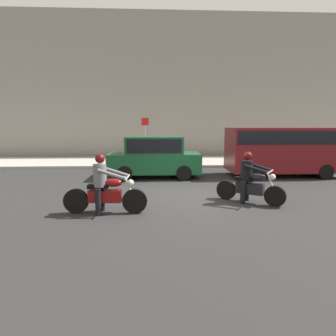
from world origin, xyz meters
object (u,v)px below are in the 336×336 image
Objects in this scene: motorcycle_with_rider_gray at (105,189)px; street_sign_post at (145,135)px; parked_hatchback_forest_green at (154,156)px; motorcycle_with_rider_black_leather at (250,182)px; parked_van_maroon at (283,148)px.

motorcycle_with_rider_gray is 0.85× the size of street_sign_post.
parked_hatchback_forest_green is 4.95m from street_sign_post.
motorcycle_with_rider_black_leather is 0.36× the size of parked_van_maroon.
parked_van_maroon is (2.95, 4.26, 0.64)m from motorcycle_with_rider_black_leather.
parked_van_maroon is at bearing 55.30° from motorcycle_with_rider_black_leather.
street_sign_post reaches higher than parked_van_maroon.
motorcycle_with_rider_gray is 5.13m from parked_hatchback_forest_green.
street_sign_post is at bearing 110.55° from motorcycle_with_rider_black_leather.
motorcycle_with_rider_gray is at bearing -144.48° from parked_van_maroon.
motorcycle_with_rider_black_leather is at bearing -69.45° from street_sign_post.
motorcycle_with_rider_gray is 1.25× the size of motorcycle_with_rider_black_leather.
street_sign_post reaches higher than motorcycle_with_rider_gray.
parked_hatchback_forest_green is (-2.83, 4.16, 0.31)m from motorcycle_with_rider_black_leather.
street_sign_post is (-0.55, 4.86, 0.77)m from parked_hatchback_forest_green.
motorcycle_with_rider_gray is at bearing -169.12° from motorcycle_with_rider_black_leather.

